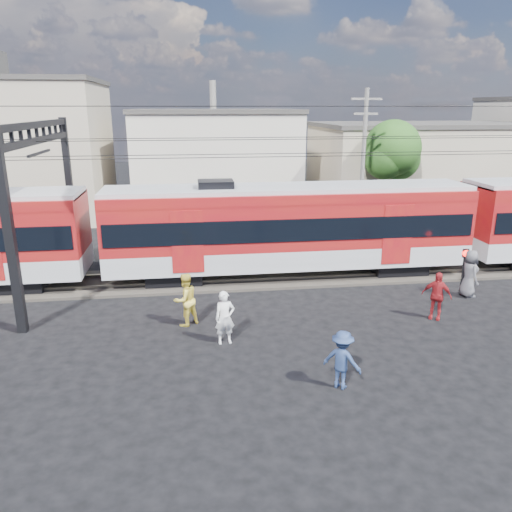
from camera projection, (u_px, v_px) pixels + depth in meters
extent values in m
plane|color=black|center=(331.00, 361.00, 15.27)|extent=(120.00, 120.00, 0.00)
cube|color=#2D2823|center=(283.00, 275.00, 22.85)|extent=(70.00, 3.40, 0.12)
cube|color=#59544C|center=(286.00, 278.00, 22.10)|extent=(70.00, 0.12, 0.12)
cube|color=#59544C|center=(280.00, 268.00, 23.53)|extent=(70.00, 0.12, 0.12)
cube|color=black|center=(19.00, 281.00, 21.29)|extent=(2.40, 2.20, 0.70)
cube|color=black|center=(174.00, 274.00, 22.14)|extent=(2.40, 2.20, 0.70)
cube|color=black|center=(394.00, 265.00, 23.45)|extent=(2.40, 2.20, 0.70)
cube|color=#A4A7AC|center=(288.00, 252.00, 22.56)|extent=(16.00, 3.00, 0.90)
cube|color=maroon|center=(289.00, 217.00, 22.09)|extent=(16.00, 3.00, 2.40)
cube|color=black|center=(289.00, 222.00, 22.16)|extent=(15.68, 3.08, 0.95)
cube|color=#A4A7AC|center=(289.00, 189.00, 21.73)|extent=(16.00, 2.60, 0.25)
cube|color=black|center=(9.00, 234.00, 16.30)|extent=(0.30, 0.30, 7.00)
cube|color=black|center=(70.00, 190.00, 24.84)|extent=(0.30, 0.30, 7.00)
cube|color=black|center=(36.00, 125.00, 19.62)|extent=(0.25, 9.30, 0.25)
cube|color=black|center=(38.00, 140.00, 19.80)|extent=(0.25, 9.30, 0.25)
cylinder|color=black|center=(288.00, 157.00, 20.62)|extent=(70.00, 0.03, 0.03)
cylinder|color=black|center=(282.00, 154.00, 21.95)|extent=(70.00, 0.03, 0.03)
cylinder|color=black|center=(288.00, 139.00, 20.42)|extent=(70.00, 0.03, 0.03)
cylinder|color=black|center=(282.00, 137.00, 21.75)|extent=(70.00, 0.03, 0.03)
cylinder|color=black|center=(305.00, 106.00, 17.39)|extent=(70.00, 0.03, 0.03)
cylinder|color=black|center=(272.00, 106.00, 24.03)|extent=(70.00, 0.03, 0.03)
cube|color=tan|center=(0.00, 151.00, 34.57)|extent=(14.00, 10.00, 9.00)
cube|color=beige|center=(214.00, 159.00, 39.63)|extent=(12.00, 12.00, 7.00)
cube|color=#3F3D3A|center=(213.00, 111.00, 38.58)|extent=(12.24, 12.24, 0.30)
cube|color=tan|center=(421.00, 166.00, 38.99)|extent=(16.00, 10.00, 6.00)
cube|color=#3F3D3A|center=(425.00, 125.00, 38.08)|extent=(16.32, 10.20, 0.30)
cylinder|color=slate|center=(363.00, 164.00, 29.06)|extent=(0.24, 0.24, 8.50)
cube|color=slate|center=(367.00, 99.00, 28.01)|extent=(1.80, 0.12, 0.12)
cube|color=slate|center=(366.00, 114.00, 28.24)|extent=(1.40, 0.12, 0.12)
cylinder|color=#382619|center=(389.00, 194.00, 32.95)|extent=(0.36, 0.36, 3.92)
sphere|color=#234A15|center=(392.00, 148.00, 32.11)|extent=(3.64, 3.64, 3.64)
sphere|color=#234A15|center=(399.00, 159.00, 32.67)|extent=(2.80, 2.80, 2.80)
imported|color=white|center=(225.00, 318.00, 16.23)|extent=(0.70, 0.51, 1.79)
imported|color=#E0C846|center=(185.00, 300.00, 17.57)|extent=(1.18, 1.13, 1.92)
imported|color=navy|center=(342.00, 360.00, 13.64)|extent=(1.24, 1.16, 1.68)
imported|color=maroon|center=(436.00, 296.00, 18.13)|extent=(1.11, 0.95, 1.79)
imported|color=#4E4D52|center=(470.00, 274.00, 20.25)|extent=(0.63, 0.96, 1.96)
cylinder|color=black|center=(463.00, 273.00, 20.49)|extent=(0.12, 0.12, 1.83)
sphere|color=#FF140C|center=(466.00, 253.00, 20.25)|extent=(0.28, 0.28, 0.28)
cube|color=black|center=(466.00, 253.00, 20.25)|extent=(0.25, 0.06, 0.36)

